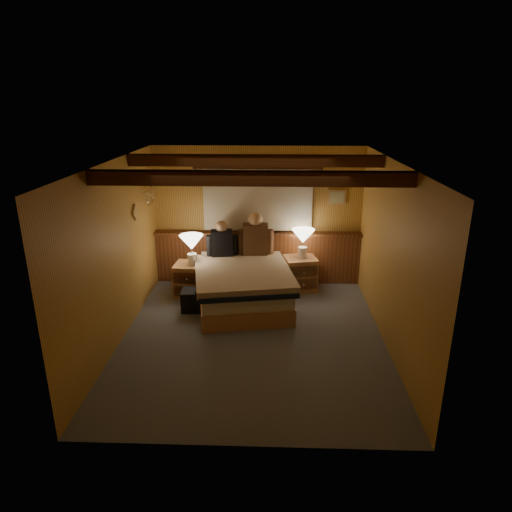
{
  "coord_description": "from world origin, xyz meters",
  "views": [
    {
      "loc": [
        0.25,
        -5.61,
        3.15
      ],
      "look_at": [
        0.03,
        0.4,
        1.06
      ],
      "focal_mm": 32.0,
      "sensor_mm": 36.0,
      "label": 1
    }
  ],
  "objects_px": {
    "lamp_right": "(303,238)",
    "lamp_left": "(192,244)",
    "person_left": "(222,241)",
    "duffel_bag": "(200,300)",
    "bed": "(242,285)",
    "nightstand_left": "(191,280)",
    "nightstand_right": "(300,273)",
    "person_right": "(255,237)"
  },
  "relations": [
    {
      "from": "lamp_left",
      "to": "lamp_right",
      "type": "distance_m",
      "value": 1.86
    },
    {
      "from": "bed",
      "to": "nightstand_right",
      "type": "distance_m",
      "value": 1.17
    },
    {
      "from": "lamp_right",
      "to": "person_left",
      "type": "distance_m",
      "value": 1.36
    },
    {
      "from": "lamp_right",
      "to": "person_right",
      "type": "height_order",
      "value": "person_right"
    },
    {
      "from": "nightstand_right",
      "to": "lamp_right",
      "type": "distance_m",
      "value": 0.64
    },
    {
      "from": "nightstand_left",
      "to": "lamp_right",
      "type": "distance_m",
      "value": 2.0
    },
    {
      "from": "nightstand_right",
      "to": "person_left",
      "type": "bearing_deg",
      "value": 172.26
    },
    {
      "from": "nightstand_left",
      "to": "lamp_right",
      "type": "xyz_separation_m",
      "value": [
        1.87,
        0.35,
        0.64
      ]
    },
    {
      "from": "lamp_left",
      "to": "bed",
      "type": "bearing_deg",
      "value": -19.3
    },
    {
      "from": "bed",
      "to": "lamp_right",
      "type": "relative_size",
      "value": 4.11
    },
    {
      "from": "nightstand_left",
      "to": "nightstand_right",
      "type": "relative_size",
      "value": 0.92
    },
    {
      "from": "bed",
      "to": "person_right",
      "type": "distance_m",
      "value": 0.93
    },
    {
      "from": "duffel_bag",
      "to": "person_right",
      "type": "bearing_deg",
      "value": 45.07
    },
    {
      "from": "duffel_bag",
      "to": "lamp_right",
      "type": "bearing_deg",
      "value": 26.38
    },
    {
      "from": "person_right",
      "to": "bed",
      "type": "bearing_deg",
      "value": -106.97
    },
    {
      "from": "lamp_right",
      "to": "duffel_bag",
      "type": "distance_m",
      "value": 2.01
    },
    {
      "from": "nightstand_right",
      "to": "duffel_bag",
      "type": "distance_m",
      "value": 1.85
    },
    {
      "from": "nightstand_right",
      "to": "lamp_left",
      "type": "relative_size",
      "value": 1.19
    },
    {
      "from": "person_left",
      "to": "duffel_bag",
      "type": "xyz_separation_m",
      "value": [
        -0.28,
        -0.8,
        -0.71
      ]
    },
    {
      "from": "nightstand_right",
      "to": "lamp_left",
      "type": "xyz_separation_m",
      "value": [
        -1.79,
        -0.39,
        0.63
      ]
    },
    {
      "from": "nightstand_left",
      "to": "lamp_left",
      "type": "relative_size",
      "value": 1.1
    },
    {
      "from": "lamp_left",
      "to": "lamp_right",
      "type": "bearing_deg",
      "value": 11.9
    },
    {
      "from": "person_left",
      "to": "person_right",
      "type": "xyz_separation_m",
      "value": [
        0.56,
        0.11,
        0.05
      ]
    },
    {
      "from": "bed",
      "to": "person_right",
      "type": "bearing_deg",
      "value": 65.39
    },
    {
      "from": "person_left",
      "to": "duffel_bag",
      "type": "distance_m",
      "value": 1.1
    },
    {
      "from": "nightstand_left",
      "to": "nightstand_right",
      "type": "bearing_deg",
      "value": 15.55
    },
    {
      "from": "lamp_left",
      "to": "duffel_bag",
      "type": "distance_m",
      "value": 0.92
    },
    {
      "from": "nightstand_right",
      "to": "person_right",
      "type": "xyz_separation_m",
      "value": [
        -0.77,
        0.01,
        0.64
      ]
    },
    {
      "from": "lamp_right",
      "to": "nightstand_right",
      "type": "bearing_deg",
      "value": 167.08
    },
    {
      "from": "lamp_right",
      "to": "person_left",
      "type": "height_order",
      "value": "person_left"
    },
    {
      "from": "nightstand_left",
      "to": "duffel_bag",
      "type": "distance_m",
      "value": 0.6
    },
    {
      "from": "lamp_right",
      "to": "person_right",
      "type": "xyz_separation_m",
      "value": [
        -0.8,
        0.01,
        0.0
      ]
    },
    {
      "from": "person_right",
      "to": "duffel_bag",
      "type": "height_order",
      "value": "person_right"
    },
    {
      "from": "lamp_right",
      "to": "person_left",
      "type": "bearing_deg",
      "value": -176.09
    },
    {
      "from": "lamp_left",
      "to": "person_left",
      "type": "relative_size",
      "value": 0.81
    },
    {
      "from": "lamp_left",
      "to": "person_right",
      "type": "relative_size",
      "value": 0.68
    },
    {
      "from": "bed",
      "to": "nightstand_left",
      "type": "distance_m",
      "value": 0.95
    },
    {
      "from": "nightstand_left",
      "to": "nightstand_right",
      "type": "distance_m",
      "value": 1.87
    },
    {
      "from": "lamp_right",
      "to": "lamp_left",
      "type": "bearing_deg",
      "value": -168.1
    },
    {
      "from": "nightstand_left",
      "to": "lamp_right",
      "type": "height_order",
      "value": "lamp_right"
    },
    {
      "from": "bed",
      "to": "lamp_right",
      "type": "xyz_separation_m",
      "value": [
        0.98,
        0.68,
        0.59
      ]
    },
    {
      "from": "lamp_left",
      "to": "duffel_bag",
      "type": "bearing_deg",
      "value": -70.56
    }
  ]
}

